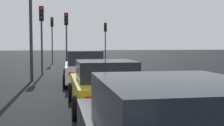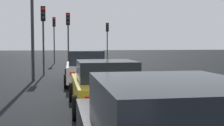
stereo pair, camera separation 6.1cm
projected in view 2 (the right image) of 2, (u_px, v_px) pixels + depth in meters
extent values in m
cube|color=silver|center=(86.00, 71.00, 14.88)|extent=(4.49, 1.90, 0.70)
cube|color=#1E232B|center=(86.00, 58.00, 14.62)|extent=(2.04, 1.63, 0.66)
cylinder|color=black|center=(101.00, 74.00, 16.39)|extent=(0.64, 0.23, 0.64)
cylinder|color=black|center=(67.00, 75.00, 16.14)|extent=(0.64, 0.23, 0.64)
cylinder|color=black|center=(108.00, 81.00, 13.66)|extent=(0.64, 0.23, 0.64)
cylinder|color=black|center=(66.00, 81.00, 13.41)|extent=(0.64, 0.23, 0.64)
cube|color=red|center=(104.00, 73.00, 12.75)|extent=(0.03, 0.20, 0.11)
cube|color=red|center=(72.00, 74.00, 12.57)|extent=(0.03, 0.20, 0.11)
cube|color=gold|center=(105.00, 90.00, 9.33)|extent=(4.08, 1.92, 0.62)
cube|color=#1E232B|center=(106.00, 71.00, 9.09)|extent=(1.85, 1.67, 0.58)
cylinder|color=black|center=(127.00, 91.00, 10.75)|extent=(0.64, 0.23, 0.64)
cylinder|color=black|center=(72.00, 92.00, 10.43)|extent=(0.64, 0.23, 0.64)
cylinder|color=black|center=(147.00, 105.00, 8.27)|extent=(0.64, 0.23, 0.64)
cylinder|color=black|center=(76.00, 108.00, 7.95)|extent=(0.64, 0.23, 0.64)
cube|color=red|center=(145.00, 97.00, 7.42)|extent=(0.03, 0.20, 0.11)
cube|color=red|center=(89.00, 99.00, 7.20)|extent=(0.03, 0.20, 0.11)
cube|color=#1E232B|center=(173.00, 109.00, 3.36)|extent=(2.10, 1.65, 0.64)
cylinder|color=#2D2D30|center=(68.00, 47.00, 23.05)|extent=(0.11, 0.11, 3.31)
cube|color=black|center=(68.00, 19.00, 22.85)|extent=(0.23, 0.30, 0.90)
sphere|color=red|center=(68.00, 15.00, 22.73)|extent=(0.20, 0.20, 0.20)
sphere|color=black|center=(68.00, 19.00, 22.74)|extent=(0.20, 0.20, 0.20)
sphere|color=black|center=(68.00, 23.00, 22.76)|extent=(0.20, 0.20, 0.20)
cylinder|color=#2D2D30|center=(43.00, 48.00, 19.01)|extent=(0.11, 0.11, 3.32)
cube|color=black|center=(43.00, 14.00, 18.82)|extent=(0.23, 0.30, 0.90)
sphere|color=red|center=(43.00, 9.00, 18.69)|extent=(0.20, 0.20, 0.20)
sphere|color=black|center=(43.00, 13.00, 18.71)|extent=(0.20, 0.20, 0.20)
sphere|color=black|center=(43.00, 18.00, 18.73)|extent=(0.20, 0.20, 0.20)
cylinder|color=#2D2D30|center=(107.00, 47.00, 31.80)|extent=(0.11, 0.11, 3.15)
cube|color=black|center=(107.00, 27.00, 31.61)|extent=(0.21, 0.29, 0.90)
sphere|color=red|center=(108.00, 24.00, 31.48)|extent=(0.20, 0.20, 0.20)
sphere|color=black|center=(108.00, 27.00, 31.50)|extent=(0.20, 0.20, 0.20)
sphere|color=black|center=(108.00, 30.00, 31.52)|extent=(0.20, 0.20, 0.20)
cylinder|color=#2D2D30|center=(54.00, 45.00, 29.88)|extent=(0.11, 0.11, 3.55)
cube|color=black|center=(54.00, 22.00, 29.68)|extent=(0.23, 0.30, 0.90)
sphere|color=red|center=(54.00, 19.00, 29.56)|extent=(0.20, 0.20, 0.20)
sphere|color=black|center=(54.00, 22.00, 29.58)|extent=(0.20, 0.20, 0.20)
sphere|color=black|center=(54.00, 25.00, 29.59)|extent=(0.20, 0.20, 0.20)
cylinder|color=#2D2D30|center=(32.00, 19.00, 15.87)|extent=(0.16, 0.16, 6.40)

